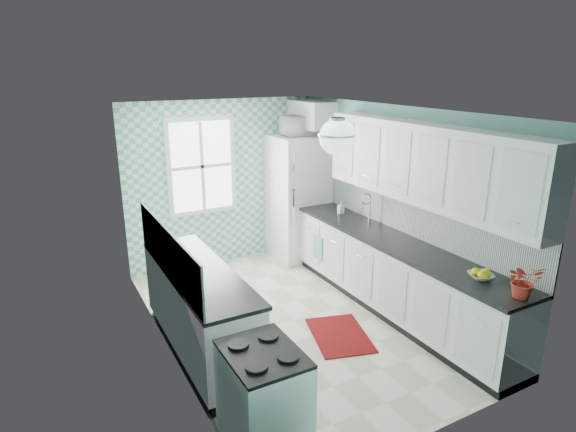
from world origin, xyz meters
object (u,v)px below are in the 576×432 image
stove (264,398)px  sink (360,224)px  microwave (300,125)px  potted_plant (524,281)px  fridge (300,197)px  fruit_bowl (481,276)px  ceiling_light (337,137)px

stove → sink: sink is taller
sink → microwave: size_ratio=0.99×
sink → potted_plant: sink is taller
fridge → fruit_bowl: (0.09, -3.43, -0.00)m
stove → microwave: microwave is taller
sink → microwave: 1.86m
fridge → sink: 1.45m
stove → fridge: bearing=53.6°
stove → fruit_bowl: size_ratio=3.67×
sink → fruit_bowl: size_ratio=2.30×
potted_plant → fruit_bowl: bearing=90.0°
microwave → stove: bearing=58.2°
stove → sink: bearing=37.1°
ceiling_light → fridge: 3.14m
potted_plant → sink: bearing=89.9°
ceiling_light → microwave: ceiling_light is taller
fruit_bowl → microwave: size_ratio=0.43×
stove → fruit_bowl: (2.40, 0.01, 0.52)m
potted_plant → ceiling_light: bearing=133.1°
ceiling_light → stove: 2.38m
fruit_bowl → ceiling_light: bearing=145.5°
sink → potted_plant: (-0.00, -2.44, 0.17)m
ceiling_light → microwave: (1.11, 2.61, -0.23)m
potted_plant → fridge: bearing=91.3°
fridge → sink: size_ratio=3.66×
sink → microwave: bearing=97.1°
fridge → sink: (0.09, -1.45, -0.04)m
fridge → fruit_bowl: bearing=-86.3°
ceiling_light → potted_plant: 2.14m
fruit_bowl → potted_plant: potted_plant is taller
stove → sink: (2.40, 1.99, 0.49)m
microwave → fridge: bearing=55.3°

